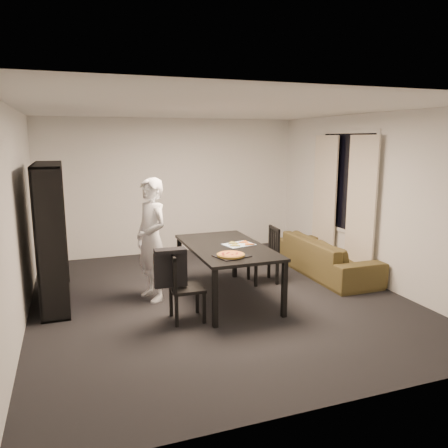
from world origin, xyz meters
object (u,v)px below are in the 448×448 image
object	(u,v)px
bookshelf	(52,235)
dining_table	(226,250)
chair_right	(268,251)
person	(152,240)
chair_left	(180,283)
sofa	(326,256)
baking_tray	(232,256)
pepperoni_pizza	(231,255)

from	to	relation	value
bookshelf	dining_table	size ratio (longest dim) A/B	1.04
chair_right	person	size ratio (longest dim) A/B	0.51
dining_table	chair_left	distance (m)	0.98
bookshelf	sofa	world-z (taller)	bookshelf
chair_right	person	distance (m)	1.87
chair_right	baking_tray	distance (m)	1.44
person	sofa	distance (m)	2.98
baking_tray	pepperoni_pizza	bearing A→B (deg)	-142.57
chair_right	baking_tray	bearing A→B (deg)	-40.20
chair_left	chair_right	distance (m)	1.93
dining_table	pepperoni_pizza	distance (m)	0.59
sofa	chair_left	bearing A→B (deg)	110.84
bookshelf	baking_tray	xyz separation A→B (m)	(2.13, -1.21, -0.18)
pepperoni_pizza	bookshelf	bearing A→B (deg)	149.85
bookshelf	pepperoni_pizza	xyz separation A→B (m)	(2.11, -1.22, -0.16)
chair_right	pepperoni_pizza	xyz separation A→B (m)	(-1.00, -1.03, 0.29)
dining_table	person	world-z (taller)	person
dining_table	person	size ratio (longest dim) A/B	1.08
dining_table	baking_tray	size ratio (longest dim) A/B	4.57
pepperoni_pizza	sofa	xyz separation A→B (m)	(2.10, 1.07, -0.49)
chair_right	baking_tray	xyz separation A→B (m)	(-0.99, -1.01, 0.27)
chair_right	person	bearing A→B (deg)	-81.95
dining_table	person	bearing A→B (deg)	160.92
person	sofa	size ratio (longest dim) A/B	0.82
bookshelf	dining_table	bearing A→B (deg)	-16.40
bookshelf	sofa	xyz separation A→B (m)	(4.21, -0.15, -0.65)
bookshelf	person	xyz separation A→B (m)	(1.28, -0.33, -0.10)
person	pepperoni_pizza	xyz separation A→B (m)	(0.83, -0.90, -0.06)
bookshelf	baking_tray	bearing A→B (deg)	-29.63
dining_table	baking_tray	distance (m)	0.57
dining_table	baking_tray	world-z (taller)	baking_tray
chair_left	sofa	bearing A→B (deg)	-67.35
person	dining_table	bearing A→B (deg)	51.54
bookshelf	chair_left	bearing A→B (deg)	-39.41
chair_right	bookshelf	bearing A→B (deg)	-89.59
pepperoni_pizza	dining_table	bearing A→B (deg)	75.39
baking_tray	sofa	distance (m)	2.38
sofa	chair_right	bearing A→B (deg)	92.41
dining_table	sofa	xyz separation A→B (m)	(1.95, 0.51, -0.39)
chair_left	baking_tray	size ratio (longest dim) A/B	2.14
chair_left	person	distance (m)	0.96
sofa	person	bearing A→B (deg)	93.38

